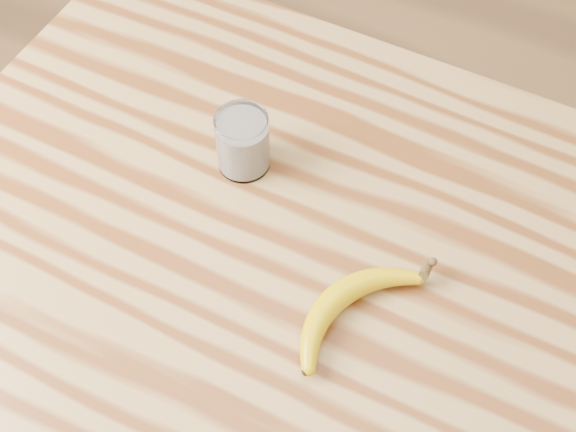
% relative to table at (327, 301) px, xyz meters
% --- Properties ---
extents(table, '(1.20, 0.80, 0.90)m').
position_rel_table_xyz_m(table, '(0.00, 0.00, 0.00)').
color(table, '#9E7841').
rests_on(table, ground).
extents(smoothie_glass, '(0.07, 0.07, 0.09)m').
position_rel_table_xyz_m(smoothie_glass, '(-0.18, 0.08, 0.18)').
color(smoothie_glass, white).
rests_on(smoothie_glass, table).
extents(banana, '(0.20, 0.30, 0.03)m').
position_rel_table_xyz_m(banana, '(0.04, -0.06, 0.15)').
color(banana, '#C7A104').
rests_on(banana, table).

